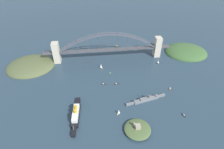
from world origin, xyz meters
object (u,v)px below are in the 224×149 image
Objects in this scene: small_boat_4 at (119,112)px; small_boat_5 at (110,73)px; harbor_arch_bridge at (108,49)px; naval_cruiser at (146,99)px; small_boat_7 at (104,84)px; fort_island_mid_harbor at (137,129)px; small_boat_1 at (158,62)px; seaplane_taxiing_near_bridge at (117,46)px; small_boat_3 at (101,66)px; ocean_liner at (76,114)px; small_boat_6 at (116,84)px; small_boat_0 at (184,115)px; small_boat_2 at (170,89)px.

small_boat_5 is (1.67, -119.21, -3.88)m from small_boat_4.
harbor_arch_bridge is 169.39m from naval_cruiser.
small_boat_5 is at bearing -115.79° from small_boat_7.
small_boat_1 is (-95.47, -186.45, 0.48)m from fort_island_mid_harbor.
seaplane_taxiing_near_bridge is 0.86× the size of small_boat_3.
small_boat_7 is at bearing -37.08° from naval_cruiser.
small_boat_1 is (-192.26, -145.99, -1.40)m from ocean_liner.
small_boat_6 is at bearing -95.32° from small_boat_4.
fort_island_mid_harbor is 3.82× the size of small_boat_3.
small_boat_1 is at bearing -117.36° from naval_cruiser.
seaplane_taxiing_near_bridge is 167.66m from small_boat_6.
ocean_liner is 8.29× the size of small_boat_4.
naval_cruiser is 137.85m from small_boat_1.
harbor_arch_bridge is 7.40× the size of fort_island_mid_harbor.
harbor_arch_bridge reaches higher than small_boat_0.
naval_cruiser is 61.81m from small_boat_4.
harbor_arch_bridge is 185.40m from small_boat_4.
naval_cruiser reaches higher than seaplane_taxiing_near_bridge.
small_boat_0 is at bearing 170.67° from small_boat_4.
small_boat_0 is at bearing 87.57° from small_boat_2.
ocean_liner is at bearing 69.91° from small_boat_3.
small_boat_0 is at bearing 86.64° from small_boat_1.
ocean_liner is at bearing 14.92° from small_boat_2.
fort_island_mid_harbor is at bearing 62.89° from small_boat_1.
small_boat_4 is at bearing 24.61° from small_boat_2.
small_boat_0 is at bearing 136.22° from small_boat_6.
harbor_arch_bridge reaches higher than ocean_liner.
small_boat_3 is (139.79, 2.52, 0.87)m from small_boat_1.
small_boat_1 is 131.20m from small_boat_6.
harbor_arch_bridge is 106.70m from small_boat_7.
small_boat_5 is (2.61, 64.72, -27.18)m from harbor_arch_bridge.
small_boat_7 is at bearing 25.23° from small_boat_1.
harbor_arch_bridge is 31.22× the size of small_boat_4.
ocean_liner is 183.69m from small_boat_0.
small_boat_3 is 1.53× the size of small_boat_5.
naval_cruiser is at bearing 96.50° from seaplane_taxiing_near_bridge.
small_boat_2 is at bearing 149.42° from small_boat_5.
naval_cruiser is 221.69m from seaplane_taxiing_near_bridge.
small_boat_7 is (43.32, -121.04, -3.06)m from fort_island_mid_harbor.
small_boat_1 is at bearing -117.11° from fort_island_mid_harbor.
harbor_arch_bridge is 28.28× the size of small_boat_3.
small_boat_1 is at bearing -166.56° from small_boat_5.
naval_cruiser is 7.93× the size of small_boat_4.
small_boat_4 is at bearing 97.93° from small_boat_3.
small_boat_4 is 85.07m from small_boat_7.
naval_cruiser is 8.32× the size of seaplane_taxiing_near_bridge.
small_boat_5 is (121.18, 28.97, -3.49)m from small_boat_1.
naval_cruiser is (-128.92, -23.56, -2.64)m from ocean_liner.
small_boat_2 is (-2.96, -69.65, -0.10)m from small_boat_0.
naval_cruiser reaches higher than small_boat_5.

